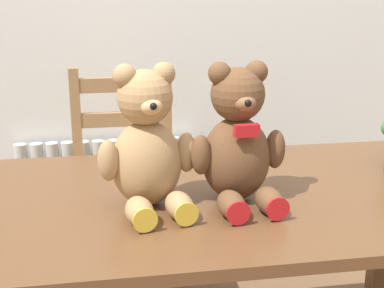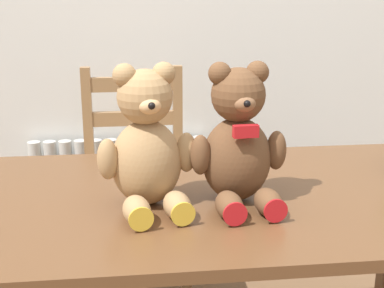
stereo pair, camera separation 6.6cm
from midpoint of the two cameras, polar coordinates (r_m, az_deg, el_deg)
radiator at (r=2.64m, az=-9.60°, el=-6.31°), size 0.85×0.10×0.58m
dining_table at (r=1.50m, az=0.21°, el=-8.45°), size 1.60×0.82×0.72m
wooden_chair_behind at (r=2.25m, az=-7.90°, el=-4.55°), size 0.42×0.38×0.95m
teddy_bear_left at (r=1.34m, az=-6.17°, el=-0.35°), size 0.26×0.27×0.37m
teddy_bear_right at (r=1.38m, az=3.58°, el=0.11°), size 0.26×0.26×0.37m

